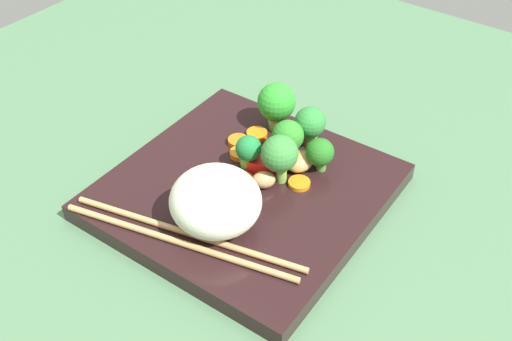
% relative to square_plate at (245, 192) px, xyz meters
% --- Properties ---
extents(ground_plane, '(1.10, 1.10, 0.02)m').
position_rel_square_plate_xyz_m(ground_plane, '(0.00, 0.00, -0.02)').
color(ground_plane, '#4A724E').
extents(square_plate, '(0.28, 0.28, 0.02)m').
position_rel_square_plate_xyz_m(square_plate, '(0.00, 0.00, 0.00)').
color(square_plate, black).
rests_on(square_plate, ground_plane).
extents(rice_mound, '(0.12, 0.12, 0.06)m').
position_rel_square_plate_xyz_m(rice_mound, '(-0.06, -0.01, 0.04)').
color(rice_mound, white).
rests_on(rice_mound, square_plate).
extents(broccoli_floret_0, '(0.04, 0.04, 0.05)m').
position_rel_square_plate_xyz_m(broccoli_floret_0, '(0.06, -0.01, 0.04)').
color(broccoli_floret_0, '#5D9546').
rests_on(broccoli_floret_0, square_plate).
extents(broccoli_floret_1, '(0.03, 0.03, 0.04)m').
position_rel_square_plate_xyz_m(broccoli_floret_1, '(0.02, 0.01, 0.04)').
color(broccoli_floret_1, '#62A94E').
rests_on(broccoli_floret_1, square_plate).
extents(broccoli_floret_2, '(0.04, 0.04, 0.06)m').
position_rel_square_plate_xyz_m(broccoli_floret_2, '(0.03, -0.03, 0.05)').
color(broccoli_floret_2, '#81B54E').
rests_on(broccoli_floret_2, square_plate).
extents(broccoli_floret_3, '(0.04, 0.04, 0.05)m').
position_rel_square_plate_xyz_m(broccoli_floret_3, '(0.10, -0.02, 0.04)').
color(broccoli_floret_3, '#6AA44A').
rests_on(broccoli_floret_3, square_plate).
extents(broccoli_floret_4, '(0.04, 0.04, 0.06)m').
position_rel_square_plate_xyz_m(broccoli_floret_4, '(0.10, 0.03, 0.05)').
color(broccoli_floret_4, '#659348').
rests_on(broccoli_floret_4, square_plate).
extents(broccoli_floret_5, '(0.03, 0.03, 0.04)m').
position_rel_square_plate_xyz_m(broccoli_floret_5, '(0.07, -0.05, 0.03)').
color(broccoli_floret_5, '#559738').
rests_on(broccoli_floret_5, square_plate).
extents(carrot_slice_0, '(0.04, 0.04, 0.00)m').
position_rel_square_plate_xyz_m(carrot_slice_0, '(-0.00, 0.01, 0.01)').
color(carrot_slice_0, orange).
rests_on(carrot_slice_0, square_plate).
extents(carrot_slice_1, '(0.02, 0.02, 0.01)m').
position_rel_square_plate_xyz_m(carrot_slice_1, '(0.04, 0.03, 0.01)').
color(carrot_slice_1, orange).
rests_on(carrot_slice_1, square_plate).
extents(carrot_slice_2, '(0.03, 0.03, 0.00)m').
position_rel_square_plate_xyz_m(carrot_slice_2, '(0.03, -0.05, 0.01)').
color(carrot_slice_2, orange).
rests_on(carrot_slice_2, square_plate).
extents(carrot_slice_3, '(0.03, 0.03, 0.01)m').
position_rel_square_plate_xyz_m(carrot_slice_3, '(0.05, 0.05, 0.01)').
color(carrot_slice_3, orange).
rests_on(carrot_slice_3, square_plate).
extents(carrot_slice_4, '(0.03, 0.03, 0.01)m').
position_rel_square_plate_xyz_m(carrot_slice_4, '(0.08, 0.04, 0.01)').
color(carrot_slice_4, orange).
rests_on(carrot_slice_4, square_plate).
extents(carrot_slice_5, '(0.03, 0.03, 0.01)m').
position_rel_square_plate_xyz_m(carrot_slice_5, '(0.05, 0.02, 0.01)').
color(carrot_slice_5, orange).
rests_on(carrot_slice_5, square_plate).
extents(pepper_chunk_0, '(0.03, 0.03, 0.01)m').
position_rel_square_plate_xyz_m(pepper_chunk_0, '(0.09, 0.00, 0.02)').
color(pepper_chunk_0, red).
rests_on(pepper_chunk_0, square_plate).
extents(pepper_chunk_1, '(0.04, 0.04, 0.02)m').
position_rel_square_plate_xyz_m(pepper_chunk_1, '(0.04, -0.00, 0.02)').
color(pepper_chunk_1, red).
rests_on(pepper_chunk_1, square_plate).
extents(chicken_piece_0, '(0.03, 0.03, 0.02)m').
position_rel_square_plate_xyz_m(chicken_piece_0, '(0.06, -0.03, 0.02)').
color(chicken_piece_0, tan).
rests_on(chicken_piece_0, square_plate).
extents(chicken_piece_1, '(0.03, 0.03, 0.02)m').
position_rel_square_plate_xyz_m(chicken_piece_1, '(0.01, -0.02, 0.02)').
color(chicken_piece_1, tan).
rests_on(chicken_piece_1, square_plate).
extents(chopstick_pair, '(0.08, 0.25, 0.01)m').
position_rel_square_plate_xyz_m(chopstick_pair, '(-0.10, 0.00, 0.01)').
color(chopstick_pair, tan).
rests_on(chopstick_pair, square_plate).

